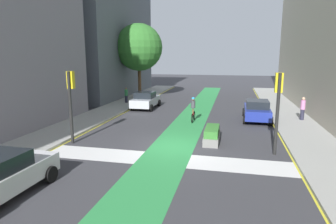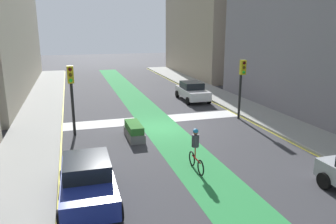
{
  "view_description": "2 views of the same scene",
  "coord_description": "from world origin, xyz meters",
  "px_view_note": "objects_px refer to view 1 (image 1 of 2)",
  "views": [
    {
      "loc": [
        3.09,
        -14.7,
        4.83
      ],
      "look_at": [
        -0.52,
        1.26,
        1.64
      ],
      "focal_mm": 30.99,
      "sensor_mm": 36.0,
      "label": 1
    },
    {
      "loc": [
        5.2,
        18.62,
        6.04
      ],
      "look_at": [
        0.35,
        2.4,
        1.65
      ],
      "focal_mm": 34.88,
      "sensor_mm": 36.0,
      "label": 2
    }
  ],
  "objects_px": {
    "traffic_signal_near_left": "(71,93)",
    "cyclist_in_lane": "(193,109)",
    "pedestrian_sidewalk_left_a": "(126,95)",
    "traffic_signal_near_right": "(278,98)",
    "pedestrian_sidewalk_right_a": "(303,108)",
    "car_silver_left_far": "(146,100)",
    "median_planter": "(212,135)",
    "car_blue_right_far": "(257,110)",
    "street_tree_near": "(139,47)"
  },
  "relations": [
    {
      "from": "car_blue_right_far",
      "to": "car_silver_left_far",
      "type": "height_order",
      "value": "same"
    },
    {
      "from": "car_silver_left_far",
      "to": "street_tree_near",
      "type": "height_order",
      "value": "street_tree_near"
    },
    {
      "from": "car_silver_left_far",
      "to": "median_planter",
      "type": "distance_m",
      "value": 11.63
    },
    {
      "from": "pedestrian_sidewalk_left_a",
      "to": "street_tree_near",
      "type": "relative_size",
      "value": 0.19
    },
    {
      "from": "cyclist_in_lane",
      "to": "street_tree_near",
      "type": "bearing_deg",
      "value": 126.16
    },
    {
      "from": "traffic_signal_near_left",
      "to": "median_planter",
      "type": "xyz_separation_m",
      "value": [
        7.62,
        1.81,
        -2.41
      ]
    },
    {
      "from": "car_blue_right_far",
      "to": "pedestrian_sidewalk_left_a",
      "type": "distance_m",
      "value": 13.35
    },
    {
      "from": "pedestrian_sidewalk_right_a",
      "to": "pedestrian_sidewalk_left_a",
      "type": "height_order",
      "value": "pedestrian_sidewalk_right_a"
    },
    {
      "from": "traffic_signal_near_left",
      "to": "pedestrian_sidewalk_right_a",
      "type": "height_order",
      "value": "traffic_signal_near_left"
    },
    {
      "from": "car_blue_right_far",
      "to": "street_tree_near",
      "type": "bearing_deg",
      "value": 143.77
    },
    {
      "from": "pedestrian_sidewalk_right_a",
      "to": "median_planter",
      "type": "relative_size",
      "value": 0.73
    },
    {
      "from": "traffic_signal_near_right",
      "to": "car_silver_left_far",
      "type": "distance_m",
      "value": 14.83
    },
    {
      "from": "traffic_signal_near_left",
      "to": "pedestrian_sidewalk_right_a",
      "type": "xyz_separation_m",
      "value": [
        13.76,
        8.49,
        -1.8
      ]
    },
    {
      "from": "street_tree_near",
      "to": "median_planter",
      "type": "bearing_deg",
      "value": -58.65
    },
    {
      "from": "traffic_signal_near_left",
      "to": "cyclist_in_lane",
      "type": "relative_size",
      "value": 2.16
    },
    {
      "from": "car_silver_left_far",
      "to": "cyclist_in_lane",
      "type": "height_order",
      "value": "cyclist_in_lane"
    },
    {
      "from": "traffic_signal_near_right",
      "to": "pedestrian_sidewalk_right_a",
      "type": "height_order",
      "value": "traffic_signal_near_right"
    },
    {
      "from": "street_tree_near",
      "to": "median_planter",
      "type": "height_order",
      "value": "street_tree_near"
    },
    {
      "from": "car_silver_left_far",
      "to": "car_blue_right_far",
      "type": "bearing_deg",
      "value": -17.59
    },
    {
      "from": "car_silver_left_far",
      "to": "median_planter",
      "type": "relative_size",
      "value": 1.81
    },
    {
      "from": "pedestrian_sidewalk_left_a",
      "to": "street_tree_near",
      "type": "height_order",
      "value": "street_tree_near"
    },
    {
      "from": "pedestrian_sidewalk_left_a",
      "to": "median_planter",
      "type": "height_order",
      "value": "pedestrian_sidewalk_left_a"
    },
    {
      "from": "traffic_signal_near_left",
      "to": "cyclist_in_lane",
      "type": "bearing_deg",
      "value": 49.13
    },
    {
      "from": "pedestrian_sidewalk_left_a",
      "to": "car_silver_left_far",
      "type": "bearing_deg",
      "value": -36.99
    },
    {
      "from": "traffic_signal_near_left",
      "to": "cyclist_in_lane",
      "type": "xyz_separation_m",
      "value": [
        5.85,
        6.77,
        -1.84
      ]
    },
    {
      "from": "traffic_signal_near_right",
      "to": "car_silver_left_far",
      "type": "xyz_separation_m",
      "value": [
        -10.02,
        10.75,
        -2.03
      ]
    },
    {
      "from": "car_blue_right_far",
      "to": "street_tree_near",
      "type": "height_order",
      "value": "street_tree_near"
    },
    {
      "from": "cyclist_in_lane",
      "to": "pedestrian_sidewalk_left_a",
      "type": "xyz_separation_m",
      "value": [
        -7.71,
        6.47,
        -0.05
      ]
    },
    {
      "from": "car_silver_left_far",
      "to": "cyclist_in_lane",
      "type": "relative_size",
      "value": 2.27
    },
    {
      "from": "car_blue_right_far",
      "to": "pedestrian_sidewalk_left_a",
      "type": "xyz_separation_m",
      "value": [
        -12.35,
        5.07,
        0.12
      ]
    },
    {
      "from": "cyclist_in_lane",
      "to": "pedestrian_sidewalk_right_a",
      "type": "height_order",
      "value": "cyclist_in_lane"
    },
    {
      "from": "traffic_signal_near_left",
      "to": "car_blue_right_far",
      "type": "height_order",
      "value": "traffic_signal_near_left"
    },
    {
      "from": "traffic_signal_near_left",
      "to": "car_silver_left_far",
      "type": "distance_m",
      "value": 11.44
    },
    {
      "from": "traffic_signal_near_right",
      "to": "street_tree_near",
      "type": "relative_size",
      "value": 0.49
    },
    {
      "from": "street_tree_near",
      "to": "traffic_signal_near_left",
      "type": "bearing_deg",
      "value": -84.35
    },
    {
      "from": "pedestrian_sidewalk_right_a",
      "to": "street_tree_near",
      "type": "height_order",
      "value": "street_tree_near"
    },
    {
      "from": "car_silver_left_far",
      "to": "median_planter",
      "type": "bearing_deg",
      "value": -54.11
    },
    {
      "from": "traffic_signal_near_left",
      "to": "cyclist_in_lane",
      "type": "height_order",
      "value": "traffic_signal_near_left"
    },
    {
      "from": "cyclist_in_lane",
      "to": "pedestrian_sidewalk_left_a",
      "type": "distance_m",
      "value": 10.06
    },
    {
      "from": "traffic_signal_near_right",
      "to": "car_blue_right_far",
      "type": "xyz_separation_m",
      "value": [
        -0.33,
        7.67,
        -2.03
      ]
    },
    {
      "from": "traffic_signal_near_right",
      "to": "car_blue_right_far",
      "type": "distance_m",
      "value": 7.94
    },
    {
      "from": "car_silver_left_far",
      "to": "street_tree_near",
      "type": "bearing_deg",
      "value": 113.06
    },
    {
      "from": "car_silver_left_far",
      "to": "pedestrian_sidewalk_left_a",
      "type": "bearing_deg",
      "value": 143.01
    },
    {
      "from": "street_tree_near",
      "to": "pedestrian_sidewalk_left_a",
      "type": "bearing_deg",
      "value": -92.38
    },
    {
      "from": "traffic_signal_near_right",
      "to": "traffic_signal_near_left",
      "type": "xyz_separation_m",
      "value": [
        -10.82,
        -0.49,
        -0.02
      ]
    },
    {
      "from": "cyclist_in_lane",
      "to": "pedestrian_sidewalk_left_a",
      "type": "bearing_deg",
      "value": 139.99
    },
    {
      "from": "car_silver_left_far",
      "to": "pedestrian_sidewalk_right_a",
      "type": "distance_m",
      "value": 13.24
    },
    {
      "from": "cyclist_in_lane",
      "to": "pedestrian_sidewalk_left_a",
      "type": "height_order",
      "value": "cyclist_in_lane"
    },
    {
      "from": "cyclist_in_lane",
      "to": "street_tree_near",
      "type": "xyz_separation_m",
      "value": [
        -7.55,
        10.33,
        4.76
      ]
    },
    {
      "from": "traffic_signal_near_right",
      "to": "street_tree_near",
      "type": "distance_m",
      "value": 20.99
    }
  ]
}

